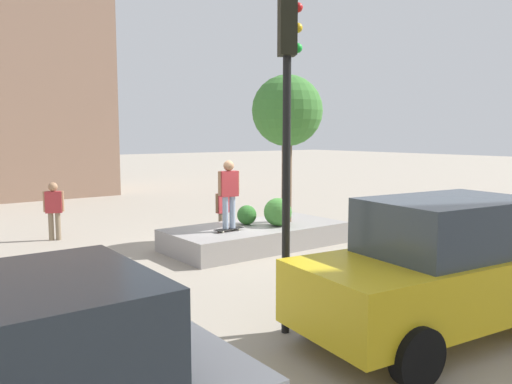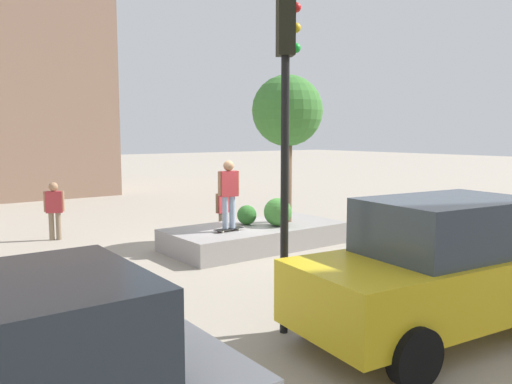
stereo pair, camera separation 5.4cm
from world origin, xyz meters
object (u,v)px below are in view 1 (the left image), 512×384
(skateboard, at_px, (229,229))
(skateboarder, at_px, (229,189))
(traffic_light_corner, at_px, (287,109))
(passerby_with_bag, at_px, (54,207))
(pedestrian_crossing, at_px, (223,207))
(planter_ledge, at_px, (256,236))
(plaza_tree, at_px, (287,112))
(taxi_cab, at_px, (441,268))

(skateboard, distance_m, skateboarder, 1.00)
(traffic_light_corner, distance_m, passerby_with_bag, 9.44)
(skateboarder, distance_m, pedestrian_crossing, 2.14)
(skateboard, bearing_deg, passerby_with_bag, -55.21)
(skateboarder, bearing_deg, pedestrian_crossing, -119.30)
(planter_ledge, xyz_separation_m, traffic_light_corner, (3.22, 4.98, 3.06))
(passerby_with_bag, xyz_separation_m, pedestrian_crossing, (-3.99, 2.56, -0.07))
(plaza_tree, bearing_deg, skateboard, 6.38)
(skateboard, bearing_deg, planter_ledge, -168.40)
(plaza_tree, distance_m, passerby_with_bag, 7.03)
(plaza_tree, relative_size, skateboarder, 2.36)
(skateboard, bearing_deg, skateboarder, 180.00)
(planter_ledge, relative_size, pedestrian_crossing, 3.14)
(pedestrian_crossing, bearing_deg, skateboard, 60.70)
(plaza_tree, bearing_deg, taxi_cab, 68.16)
(skateboard, relative_size, pedestrian_crossing, 0.53)
(passerby_with_bag, bearing_deg, skateboarder, 124.79)
(traffic_light_corner, bearing_deg, planter_ledge, -122.85)
(plaza_tree, bearing_deg, planter_ledge, 1.44)
(pedestrian_crossing, bearing_deg, plaza_tree, 125.79)
(plaza_tree, xyz_separation_m, taxi_cab, (2.61, 6.50, -2.52))
(planter_ledge, relative_size, skateboard, 5.89)
(traffic_light_corner, xyz_separation_m, passerby_with_bag, (0.79, -9.10, -2.39))
(plaza_tree, xyz_separation_m, traffic_light_corner, (4.30, 5.01, -0.22))
(passerby_with_bag, bearing_deg, planter_ledge, 134.22)
(planter_ledge, xyz_separation_m, passerby_with_bag, (4.00, -4.11, 0.67))
(skateboarder, height_order, passerby_with_bag, skateboarder)
(skateboarder, height_order, traffic_light_corner, traffic_light_corner)
(plaza_tree, xyz_separation_m, pedestrian_crossing, (1.10, -1.52, -2.68))
(passerby_with_bag, bearing_deg, traffic_light_corner, 94.94)
(pedestrian_crossing, bearing_deg, planter_ledge, 90.62)
(planter_ledge, bearing_deg, skateboard, 11.60)
(taxi_cab, height_order, pedestrian_crossing, taxi_cab)
(planter_ledge, relative_size, traffic_light_corner, 0.97)
(pedestrian_crossing, bearing_deg, traffic_light_corner, 63.90)
(planter_ledge, height_order, skateboarder, skateboarder)
(planter_ledge, distance_m, traffic_light_corner, 6.67)
(planter_ledge, height_order, pedestrian_crossing, pedestrian_crossing)
(plaza_tree, relative_size, passerby_with_bag, 2.45)
(skateboard, bearing_deg, taxi_cab, 85.24)
(taxi_cab, distance_m, passerby_with_bag, 10.87)
(skateboard, bearing_deg, traffic_light_corner, 65.13)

